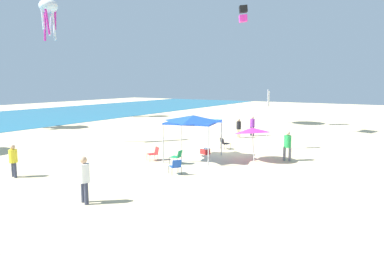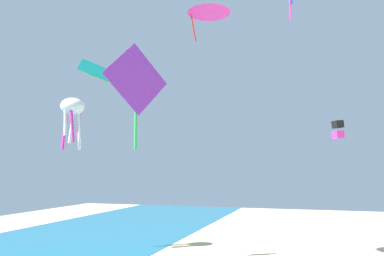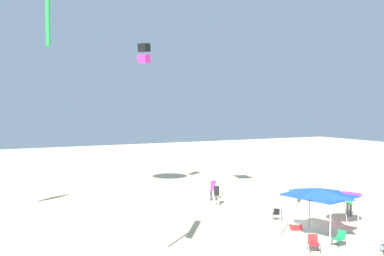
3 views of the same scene
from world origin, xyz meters
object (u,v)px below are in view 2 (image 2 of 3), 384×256
at_px(kite_box_black, 338,129).
at_px(kite_octopus_white, 72,109).
at_px(kite_delta_magenta, 209,9).
at_px(kite_parafoil_teal, 99,72).
at_px(kite_diamond_purple, 136,83).

xyz_separation_m(kite_box_black, kite_octopus_white, (-4.74, 24.93, 2.35)).
bearing_deg(kite_octopus_white, kite_delta_magenta, 104.34).
xyz_separation_m(kite_box_black, kite_parafoil_teal, (-9.23, 19.29, 4.55)).
distance_m(kite_box_black, kite_parafoil_teal, 21.86).
bearing_deg(kite_octopus_white, kite_box_black, 122.73).
distance_m(kite_box_black, kite_octopus_white, 25.49).
bearing_deg(kite_parafoil_teal, kite_delta_magenta, -16.37).
bearing_deg(kite_diamond_purple, kite_delta_magenta, -157.22).
distance_m(kite_octopus_white, kite_parafoil_teal, 7.54).
bearing_deg(kite_delta_magenta, kite_diamond_purple, -82.12).
bearing_deg(kite_octopus_white, kite_parafoil_teal, 73.47).
relative_size(kite_octopus_white, kite_parafoil_teal, 1.71).
distance_m(kite_parafoil_teal, kite_diamond_purple, 14.15).
height_order(kite_box_black, kite_octopus_white, kite_octopus_white).
bearing_deg(kite_box_black, kite_diamond_purple, -61.44).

